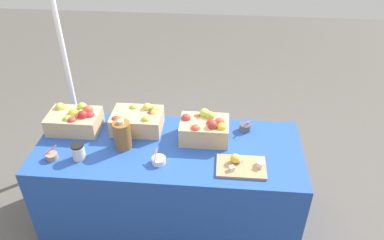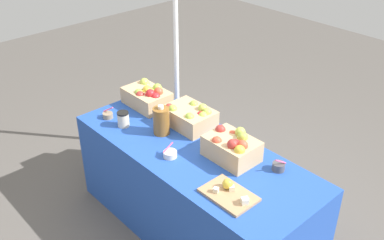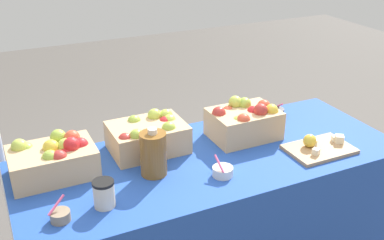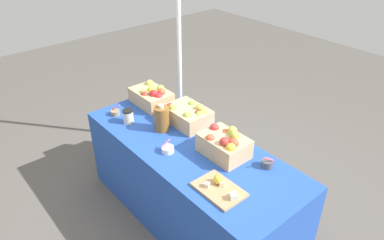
% 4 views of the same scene
% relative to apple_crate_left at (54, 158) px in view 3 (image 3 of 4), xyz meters
% --- Properties ---
extents(table, '(1.90, 0.76, 0.74)m').
position_rel_apple_crate_left_xyz_m(table, '(0.72, -0.15, -0.45)').
color(table, '#234CAD').
rests_on(table, ground_plane).
extents(apple_crate_left, '(0.38, 0.26, 0.19)m').
position_rel_apple_crate_left_xyz_m(apple_crate_left, '(0.00, 0.00, 0.00)').
color(apple_crate_left, tan).
rests_on(apple_crate_left, table).
extents(apple_crate_middle, '(0.37, 0.27, 0.18)m').
position_rel_apple_crate_left_xyz_m(apple_crate_middle, '(0.47, 0.04, -0.00)').
color(apple_crate_middle, tan).
rests_on(apple_crate_middle, table).
extents(apple_crate_right, '(0.35, 0.25, 0.20)m').
position_rel_apple_crate_left_xyz_m(apple_crate_right, '(0.97, -0.04, 0.01)').
color(apple_crate_right, tan).
rests_on(apple_crate_right, table).
extents(cutting_board_front, '(0.33, 0.22, 0.08)m').
position_rel_apple_crate_left_xyz_m(cutting_board_front, '(1.23, -0.33, -0.07)').
color(cutting_board_front, tan).
rests_on(cutting_board_front, table).
extents(sample_bowl_near, '(0.09, 0.09, 0.09)m').
position_rel_apple_crate_left_xyz_m(sample_bowl_near, '(0.68, -0.33, -0.06)').
color(sample_bowl_near, silver).
rests_on(sample_bowl_near, table).
extents(sample_bowl_mid, '(0.08, 0.09, 0.10)m').
position_rel_apple_crate_left_xyz_m(sample_bowl_mid, '(1.27, 0.09, -0.06)').
color(sample_bowl_mid, '#4C4C51').
rests_on(sample_bowl_mid, table).
extents(sample_bowl_far, '(0.09, 0.08, 0.09)m').
position_rel_apple_crate_left_xyz_m(sample_bowl_far, '(-0.05, -0.35, -0.06)').
color(sample_bowl_far, gray).
rests_on(sample_bowl_far, table).
extents(cider_jug, '(0.12, 0.12, 0.23)m').
position_rel_apple_crate_left_xyz_m(cider_jug, '(0.41, -0.18, 0.02)').
color(cider_jug, brown).
rests_on(cider_jug, table).
extents(coffee_cup, '(0.09, 0.09, 0.12)m').
position_rel_apple_crate_left_xyz_m(coffee_cup, '(0.14, -0.33, -0.03)').
color(coffee_cup, beige).
rests_on(coffee_cup, table).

